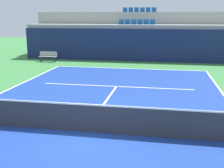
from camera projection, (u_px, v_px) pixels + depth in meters
ground_plane at (85, 132)px, 9.54m from camera, size 80.00×80.00×0.00m
court_surface at (85, 132)px, 9.54m from camera, size 11.00×24.00×0.01m
baseline_far at (129, 69)px, 20.97m from camera, size 11.00×0.10×0.00m
service_line_far at (116, 86)px, 15.66m from camera, size 8.26×0.10×0.00m
centre_service_line at (104, 103)px, 12.60m from camera, size 0.10×6.40×0.00m
back_wall at (135, 45)px, 24.22m from camera, size 19.48×0.30×2.72m
stands_tier_lower at (136, 42)px, 25.48m from camera, size 19.48×2.40×3.04m
stands_tier_upper at (139, 34)px, 27.65m from camera, size 19.48×2.40×4.13m
seating_row_lower at (137, 23)px, 25.19m from camera, size 3.20×0.44×0.44m
seating_row_upper at (139, 11)px, 27.23m from camera, size 3.20×0.44×0.44m
tennis_net at (84, 117)px, 9.42m from camera, size 11.08×0.08×1.07m
player_bench at (48, 56)px, 24.10m from camera, size 1.50×0.40×0.85m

